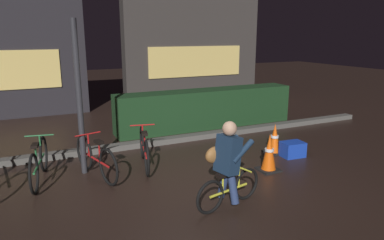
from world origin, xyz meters
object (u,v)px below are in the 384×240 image
at_px(street_post, 79,99).
at_px(parked_bike_center_right, 144,149).
at_px(traffic_cone_far, 275,139).
at_px(cyclist, 227,164).
at_px(parked_bike_left_mid, 39,162).
at_px(blue_crate, 293,149).
at_px(parked_bike_center_left, 96,159).
at_px(traffic_cone_near, 269,153).

distance_m(street_post, parked_bike_center_right, 1.45).
bearing_deg(traffic_cone_far, street_post, 171.31).
relative_size(parked_bike_center_right, cyclist, 1.25).
bearing_deg(parked_bike_left_mid, blue_crate, -88.76).
xyz_separation_m(parked_bike_center_left, cyclist, (1.46, -1.86, 0.30)).
bearing_deg(traffic_cone_far, blue_crate, -60.10).
distance_m(traffic_cone_near, cyclist, 1.64).
bearing_deg(traffic_cone_near, parked_bike_center_right, 149.35).
bearing_deg(cyclist, traffic_cone_far, 24.16).
bearing_deg(traffic_cone_near, street_post, 156.58).
bearing_deg(parked_bike_center_left, street_post, 15.07).
height_order(parked_bike_left_mid, traffic_cone_near, parked_bike_left_mid).
height_order(parked_bike_center_left, blue_crate, parked_bike_center_left).
height_order(street_post, parked_bike_center_left, street_post).
relative_size(parked_bike_center_right, traffic_cone_near, 2.30).
bearing_deg(traffic_cone_far, parked_bike_center_right, 171.04).
bearing_deg(parked_bike_left_mid, street_post, -72.40).
xyz_separation_m(street_post, traffic_cone_far, (3.70, -0.56, -1.02)).
relative_size(parked_bike_left_mid, traffic_cone_near, 2.30).
distance_m(parked_bike_center_right, cyclist, 2.09).
relative_size(parked_bike_left_mid, parked_bike_center_left, 1.03).
xyz_separation_m(parked_bike_center_right, traffic_cone_far, (2.64, -0.42, -0.04)).
bearing_deg(cyclist, blue_crate, 15.63).
relative_size(parked_bike_center_left, cyclist, 1.21).
xyz_separation_m(traffic_cone_near, cyclist, (-1.38, -0.84, 0.30)).
xyz_separation_m(parked_bike_center_left, traffic_cone_far, (3.54, -0.29, -0.03)).
bearing_deg(parked_bike_left_mid, parked_bike_center_left, -91.50).
relative_size(street_post, parked_bike_left_mid, 1.69).
bearing_deg(blue_crate, parked_bike_center_left, 170.56).
height_order(parked_bike_center_left, cyclist, cyclist).
bearing_deg(blue_crate, traffic_cone_near, -155.76).
xyz_separation_m(parked_bike_left_mid, blue_crate, (4.61, -0.82, -0.18)).
height_order(parked_bike_left_mid, parked_bike_center_right, parked_bike_center_right).
bearing_deg(parked_bike_center_right, traffic_cone_near, -108.06).
distance_m(parked_bike_center_right, traffic_cone_near, 2.26).
height_order(parked_bike_center_left, parked_bike_center_right, parked_bike_center_right).
distance_m(street_post, parked_bike_left_mid, 1.22).
distance_m(street_post, parked_bike_center_left, 1.04).
relative_size(traffic_cone_near, blue_crate, 1.54).
bearing_deg(blue_crate, parked_bike_center_right, 165.14).
height_order(parked_bike_left_mid, blue_crate, parked_bike_left_mid).
xyz_separation_m(street_post, cyclist, (1.62, -2.14, -0.69)).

